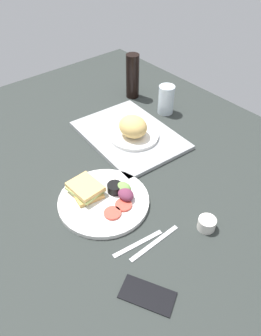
# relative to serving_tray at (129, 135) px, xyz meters

# --- Properties ---
(ground_plane) EXTENTS (1.90, 1.50, 0.03)m
(ground_plane) POSITION_rel_serving_tray_xyz_m (0.17, -0.18, -0.02)
(ground_plane) COLOR #282D2B
(serving_tray) EXTENTS (0.47, 0.36, 0.02)m
(serving_tray) POSITION_rel_serving_tray_xyz_m (0.00, 0.00, 0.00)
(serving_tray) COLOR #9EA0A3
(serving_tray) RESTS_ON ground_plane
(bread_plate_near) EXTENTS (0.21, 0.21, 0.10)m
(bread_plate_near) POSITION_rel_serving_tray_xyz_m (0.03, -0.01, 0.05)
(bread_plate_near) COLOR white
(bread_plate_near) RESTS_ON serving_tray
(plate_with_salad) EXTENTS (0.31, 0.31, 0.05)m
(plate_with_salad) POSITION_rel_serving_tray_xyz_m (0.23, -0.30, 0.01)
(plate_with_salad) COLOR white
(plate_with_salad) RESTS_ON ground_plane
(drinking_glass) EXTENTS (0.07, 0.07, 0.13)m
(drinking_glass) POSITION_rel_serving_tray_xyz_m (-0.04, 0.25, 0.06)
(drinking_glass) COLOR silver
(drinking_glass) RESTS_ON ground_plane
(soda_bottle) EXTENTS (0.06, 0.06, 0.22)m
(soda_bottle) POSITION_rel_serving_tray_xyz_m (-0.26, 0.23, 0.10)
(soda_bottle) COLOR black
(soda_bottle) RESTS_ON ground_plane
(espresso_cup) EXTENTS (0.06, 0.06, 0.04)m
(espresso_cup) POSITION_rel_serving_tray_xyz_m (0.53, -0.12, 0.01)
(espresso_cup) COLOR silver
(espresso_cup) RESTS_ON ground_plane
(fork) EXTENTS (0.04, 0.17, 0.01)m
(fork) POSITION_rel_serving_tray_xyz_m (0.44, -0.33, -0.01)
(fork) COLOR #B7B7BC
(fork) RESTS_ON ground_plane
(knife) EXTENTS (0.02, 0.19, 0.01)m
(knife) POSITION_rel_serving_tray_xyz_m (0.47, -0.29, -0.01)
(knife) COLOR #B7B7BC
(knife) RESTS_ON ground_plane
(cell_phone) EXTENTS (0.16, 0.13, 0.01)m
(cell_phone) POSITION_rel_serving_tray_xyz_m (0.57, -0.41, -0.00)
(cell_phone) COLOR black
(cell_phone) RESTS_ON ground_plane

